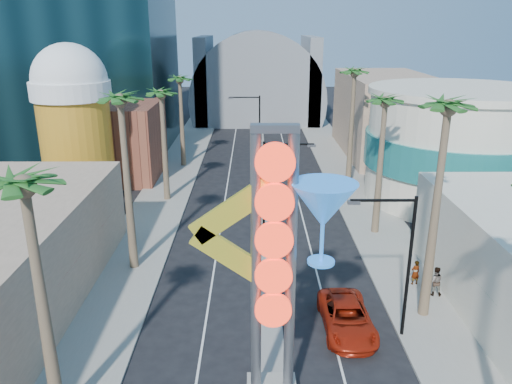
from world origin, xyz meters
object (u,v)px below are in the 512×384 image
Objects in this scene: pedestrian_a at (415,273)px; red_pickup at (347,318)px; pedestrian_b at (435,281)px; neon_sign at (294,255)px.

red_pickup is at bearing 26.40° from pedestrian_a.
red_pickup is 3.03× the size of pedestrian_b.
red_pickup is (3.49, 5.63, -6.52)m from neon_sign.
pedestrian_a is (8.71, 10.43, -6.33)m from neon_sign.
red_pickup is 6.97m from pedestrian_b.
pedestrian_a reaches higher than red_pickup.
neon_sign reaches higher than pedestrian_a.
pedestrian_a is (5.22, 4.80, 0.19)m from red_pickup.
neon_sign is at bearing 33.92° from pedestrian_a.
neon_sign is 6.72× the size of pedestrian_b.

